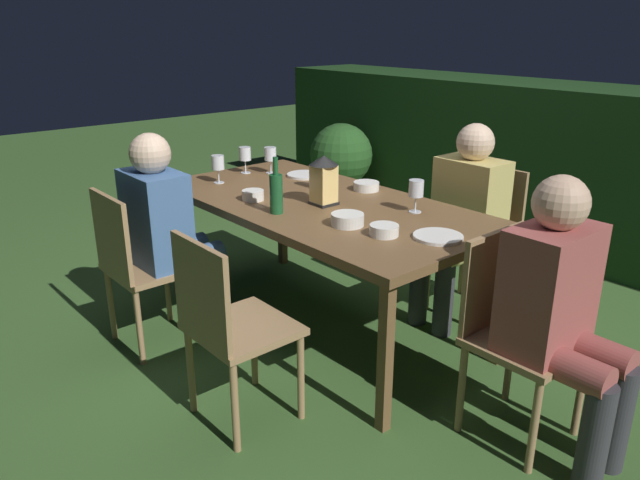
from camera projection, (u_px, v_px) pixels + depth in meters
The scene contains 24 objects.
ground_plane at pixel (320, 324), 3.55m from camera, with size 16.00×16.00×0.00m, color #385B28.
dining_table at pixel (320, 210), 3.31m from camera, with size 1.97×0.98×0.75m.
chair_head_far at pixel (513, 326), 2.50m from camera, with size 0.40×0.42×0.87m.
person_in_rust at pixel (562, 309), 2.31m from camera, with size 0.48×0.38×1.15m.
chair_side_left_b at pixel (228, 323), 2.53m from camera, with size 0.42×0.40×0.87m.
chair_side_right_b at pixel (481, 233), 3.61m from camera, with size 0.42×0.40×0.87m.
person_in_mustard at pixel (462, 215), 3.44m from camera, with size 0.38×0.47×1.15m.
chair_side_left_a at pixel (137, 263), 3.16m from camera, with size 0.42×0.40×0.87m.
person_in_blue at pixel (168, 227), 3.23m from camera, with size 0.38×0.47×1.15m.
lantern_centerpiece at pixel (324, 177), 3.19m from camera, with size 0.15×0.15×0.27m.
green_bottle_on_table at pixel (276, 192), 3.05m from camera, with size 0.07×0.07×0.29m.
wine_glass_a at pixel (321, 170), 3.49m from camera, with size 0.08×0.08×0.17m.
wine_glass_b at pixel (416, 190), 3.07m from camera, with size 0.08×0.08×0.17m.
wine_glass_c at pixel (245, 155), 3.87m from camera, with size 0.08×0.08×0.17m.
wine_glass_d at pixel (270, 155), 3.87m from camera, with size 0.08×0.08×0.17m.
wine_glass_e at pixel (218, 164), 3.63m from camera, with size 0.08×0.08×0.17m.
plate_a at pixel (305, 175), 3.83m from camera, with size 0.23×0.23×0.01m, color white.
plate_b at pixel (438, 237), 2.73m from camera, with size 0.23×0.23×0.01m, color white.
bowl_olives at pixel (253, 195), 3.31m from camera, with size 0.12×0.12×0.06m.
bowl_bread at pixel (347, 219), 2.89m from camera, with size 0.16×0.16×0.06m.
bowl_salad at pixel (384, 230), 2.76m from camera, with size 0.13×0.13×0.05m.
bowl_dip at pixel (366, 186), 3.50m from camera, with size 0.15×0.15×0.05m.
hedge_backdrop at pixel (543, 164), 4.75m from camera, with size 5.28×0.78×1.23m, color #193816.
potted_plant_by_hedge at pixel (341, 162), 5.45m from camera, with size 0.56×0.56×0.83m.
Camera 1 is at (2.41, -2.06, 1.67)m, focal length 33.94 mm.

